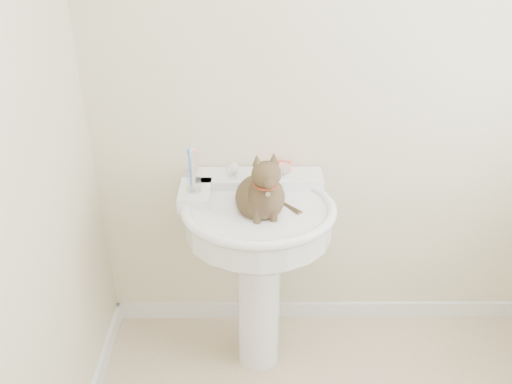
{
  "coord_description": "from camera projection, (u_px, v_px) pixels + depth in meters",
  "views": [
    {
      "loc": [
        -0.39,
        -1.06,
        1.98
      ],
      "look_at": [
        -0.38,
        0.79,
        0.93
      ],
      "focal_mm": 38.0,
      "sensor_mm": 36.0,
      "label": 1
    }
  ],
  "objects": [
    {
      "name": "cat",
      "position": [
        262.0,
        195.0,
        2.12
      ],
      "size": [
        0.22,
        0.27,
        0.4
      ],
      "rotation": [
        0.0,
        0.0,
        0.19
      ],
      "color": "brown",
      "rests_on": "pedestal_sink"
    },
    {
      "name": "toothbrush_cup",
      "position": [
        194.0,
        180.0,
        2.2
      ],
      "size": [
        0.07,
        0.07,
        0.18
      ],
      "rotation": [
        0.0,
        0.0,
        0.06
      ],
      "color": "silver",
      "rests_on": "pedestal_sink"
    },
    {
      "name": "soap_bar",
      "position": [
        280.0,
        167.0,
        2.38
      ],
      "size": [
        0.09,
        0.06,
        0.03
      ],
      "primitive_type": "cube",
      "rotation": [
        0.0,
        0.0,
        -0.08
      ],
      "color": "red",
      "rests_on": "pedestal_sink"
    },
    {
      "name": "pedestal_sink",
      "position": [
        258.0,
        238.0,
        2.26
      ],
      "size": [
        0.65,
        0.63,
        0.89
      ],
      "color": "white",
      "rests_on": "floor"
    },
    {
      "name": "baseboard_back",
      "position": [
        328.0,
        310.0,
        2.83
      ],
      "size": [
        2.2,
        0.02,
        0.09
      ],
      "primitive_type": "cube",
      "color": "white",
      "rests_on": "floor"
    },
    {
      "name": "faucet",
      "position": [
        258.0,
        170.0,
        2.29
      ],
      "size": [
        0.28,
        0.12,
        0.14
      ],
      "color": "silver",
      "rests_on": "pedestal_sink"
    },
    {
      "name": "wall_back",
      "position": [
        347.0,
        87.0,
        2.25
      ],
      "size": [
        2.2,
        0.0,
        2.5
      ],
      "primitive_type": null,
      "color": "beige",
      "rests_on": "ground"
    }
  ]
}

